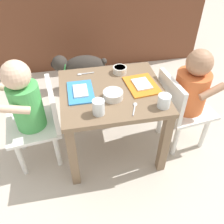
{
  "coord_description": "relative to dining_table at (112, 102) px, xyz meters",
  "views": [
    {
      "loc": [
        -0.2,
        -1.03,
        1.2
      ],
      "look_at": [
        0.0,
        0.0,
        0.29
      ],
      "focal_mm": 38.97,
      "sensor_mm": 36.0,
      "label": 1
    }
  ],
  "objects": [
    {
      "name": "cereal_bowl_left_side",
      "position": [
        0.08,
        0.16,
        0.1
      ],
      "size": [
        0.08,
        0.08,
        0.04
      ],
      "color": "silver",
      "rests_on": "dining_table"
    },
    {
      "name": "seated_child_right",
      "position": [
        0.44,
        -0.03,
        0.04
      ],
      "size": [
        0.31,
        0.31,
        0.64
      ],
      "color": "white",
      "rests_on": "ground"
    },
    {
      "name": "dog",
      "position": [
        -0.12,
        0.69,
        -0.16
      ],
      "size": [
        0.44,
        0.18,
        0.3
      ],
      "color": "#332D28",
      "rests_on": "ground"
    },
    {
      "name": "food_tray_left",
      "position": [
        -0.17,
        0.01,
        0.09
      ],
      "size": [
        0.13,
        0.2,
        0.02
      ],
      "color": "#388CD8",
      "rests_on": "dining_table"
    },
    {
      "name": "spoon_by_left_tray",
      "position": [
        0.08,
        -0.17,
        0.09
      ],
      "size": [
        0.05,
        0.1,
        0.01
      ],
      "color": "silver",
      "rests_on": "dining_table"
    },
    {
      "name": "water_cup_right",
      "position": [
        -0.1,
        -0.17,
        0.11
      ],
      "size": [
        0.06,
        0.06,
        0.07
      ],
      "color": "white",
      "rests_on": "dining_table"
    },
    {
      "name": "ground_plane",
      "position": [
        0.0,
        0.0,
        -0.36
      ],
      "size": [
        7.0,
        7.0,
        0.0
      ],
      "primitive_type": "plane",
      "color": "beige"
    },
    {
      "name": "kitchen_cabinet_back",
      "position": [
        0.0,
        1.16,
        0.08
      ],
      "size": [
        2.04,
        0.31,
        0.88
      ],
      "primitive_type": "cube",
      "color": "brown",
      "rests_on": "ground"
    },
    {
      "name": "dining_table",
      "position": [
        0.0,
        0.0,
        0.0
      ],
      "size": [
        0.55,
        0.5,
        0.44
      ],
      "color": "#7A6047",
      "rests_on": "ground"
    },
    {
      "name": "food_tray_right",
      "position": [
        0.17,
        0.01,
        0.09
      ],
      "size": [
        0.18,
        0.22,
        0.02
      ],
      "color": "orange",
      "rests_on": "dining_table"
    },
    {
      "name": "water_cup_left",
      "position": [
        0.22,
        -0.18,
        0.11
      ],
      "size": [
        0.06,
        0.06,
        0.07
      ],
      "color": "white",
      "rests_on": "dining_table"
    },
    {
      "name": "seated_child_left",
      "position": [
        -0.44,
        0.0,
        0.05
      ],
      "size": [
        0.31,
        0.31,
        0.66
      ],
      "color": "white",
      "rests_on": "ground"
    },
    {
      "name": "veggie_bowl_far",
      "position": [
        -0.01,
        -0.07,
        0.1
      ],
      "size": [
        0.1,
        0.1,
        0.04
      ],
      "color": "silver",
      "rests_on": "dining_table"
    },
    {
      "name": "spoon_by_right_tray",
      "position": [
        -0.13,
        0.18,
        0.09
      ],
      "size": [
        0.1,
        0.02,
        0.01
      ],
      "color": "silver",
      "rests_on": "dining_table"
    }
  ]
}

